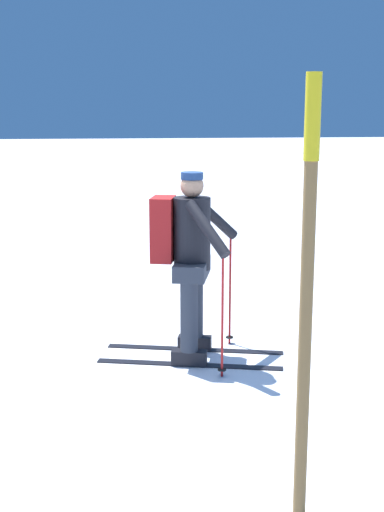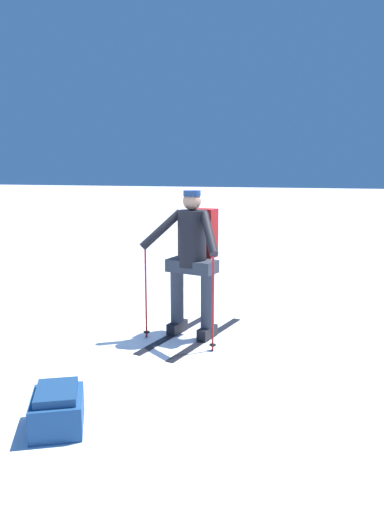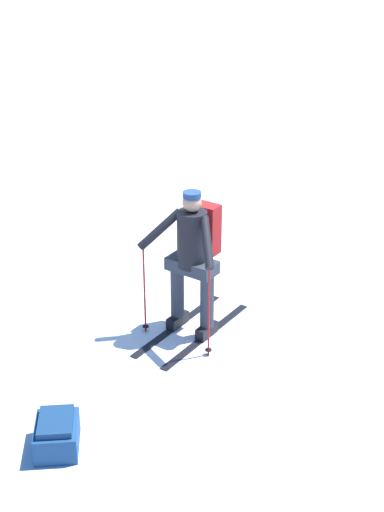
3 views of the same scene
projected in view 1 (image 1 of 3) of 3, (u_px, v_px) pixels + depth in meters
ground_plane at (160, 354)px, 6.37m from camera, size 80.00×80.00×0.00m
skier at (188, 254)px, 6.09m from camera, size 1.67×0.97×1.63m
trail_marker at (307, 273)px, 3.59m from camera, size 0.08×0.08×2.34m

